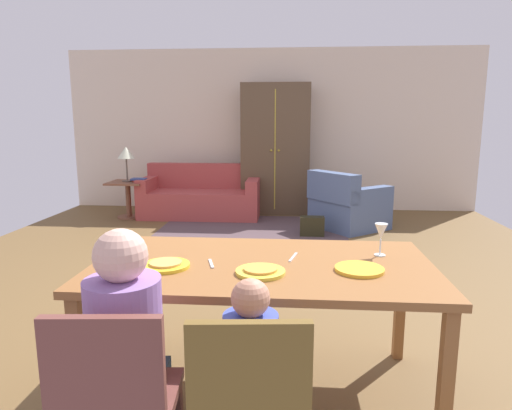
{
  "coord_description": "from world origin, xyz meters",
  "views": [
    {
      "loc": [
        0.37,
        -3.76,
        1.51
      ],
      "look_at": [
        0.09,
        -0.23,
        0.85
      ],
      "focal_mm": 31.7,
      "sensor_mm": 36.0,
      "label": 1
    }
  ],
  "objects_px": {
    "dining_table": "(263,274)",
    "dining_chair_child": "(249,406)",
    "armchair": "(347,206)",
    "side_table": "(128,194)",
    "plate_near_woman": "(359,269)",
    "table_lamp": "(126,154)",
    "dining_chair_man": "(116,399)",
    "person_child": "(251,393)",
    "book_upper": "(139,179)",
    "couch": "(201,197)",
    "book_lower": "(140,181)",
    "plate_near_man": "(166,266)",
    "wine_glass": "(381,233)",
    "person_man": "(130,368)",
    "armoire": "(276,149)",
    "handbag": "(312,226)",
    "plate_near_child": "(260,272)"
  },
  "relations": [
    {
      "from": "person_child",
      "to": "side_table",
      "type": "bearing_deg",
      "value": 114.99
    },
    {
      "from": "plate_near_man",
      "to": "wine_glass",
      "type": "height_order",
      "value": "wine_glass"
    },
    {
      "from": "wine_glass",
      "to": "table_lamp",
      "type": "bearing_deg",
      "value": 125.52
    },
    {
      "from": "plate_near_woman",
      "to": "handbag",
      "type": "relative_size",
      "value": 0.78
    },
    {
      "from": "person_child",
      "to": "person_man",
      "type": "bearing_deg",
      "value": 179.41
    },
    {
      "from": "person_man",
      "to": "armchair",
      "type": "relative_size",
      "value": 0.92
    },
    {
      "from": "wine_glass",
      "to": "side_table",
      "type": "relative_size",
      "value": 0.32
    },
    {
      "from": "book_lower",
      "to": "handbag",
      "type": "bearing_deg",
      "value": -18.93
    },
    {
      "from": "dining_chair_man",
      "to": "wine_glass",
      "type": "bearing_deg",
      "value": 42.14
    },
    {
      "from": "person_man",
      "to": "side_table",
      "type": "relative_size",
      "value": 1.91
    },
    {
      "from": "person_child",
      "to": "couch",
      "type": "bearing_deg",
      "value": 103.42
    },
    {
      "from": "plate_near_woman",
      "to": "book_lower",
      "type": "height_order",
      "value": "plate_near_woman"
    },
    {
      "from": "couch",
      "to": "book_upper",
      "type": "height_order",
      "value": "couch"
    },
    {
      "from": "dining_table",
      "to": "dining_chair_child",
      "type": "distance_m",
      "value": 0.88
    },
    {
      "from": "plate_near_woman",
      "to": "table_lamp",
      "type": "height_order",
      "value": "table_lamp"
    },
    {
      "from": "dining_table",
      "to": "dining_chair_child",
      "type": "height_order",
      "value": "dining_chair_child"
    },
    {
      "from": "plate_near_man",
      "to": "book_upper",
      "type": "xyz_separation_m",
      "value": [
        -1.72,
        4.57,
        -0.15
      ]
    },
    {
      "from": "dining_table",
      "to": "wine_glass",
      "type": "relative_size",
      "value": 9.77
    },
    {
      "from": "person_man",
      "to": "table_lamp",
      "type": "relative_size",
      "value": 2.05
    },
    {
      "from": "dining_table",
      "to": "person_child",
      "type": "distance_m",
      "value": 0.74
    },
    {
      "from": "dining_table",
      "to": "book_upper",
      "type": "height_order",
      "value": "dining_table"
    },
    {
      "from": "book_lower",
      "to": "handbag",
      "type": "relative_size",
      "value": 0.69
    },
    {
      "from": "handbag",
      "to": "side_table",
      "type": "bearing_deg",
      "value": 162.38
    },
    {
      "from": "armoire",
      "to": "person_man",
      "type": "bearing_deg",
      "value": -93.75
    },
    {
      "from": "dining_table",
      "to": "book_upper",
      "type": "bearing_deg",
      "value": 116.51
    },
    {
      "from": "plate_near_man",
      "to": "handbag",
      "type": "bearing_deg",
      "value": 75.88
    },
    {
      "from": "plate_near_man",
      "to": "book_lower",
      "type": "distance_m",
      "value": 4.9
    },
    {
      "from": "plate_near_man",
      "to": "couch",
      "type": "height_order",
      "value": "couch"
    },
    {
      "from": "dining_table",
      "to": "table_lamp",
      "type": "height_order",
      "value": "table_lamp"
    },
    {
      "from": "table_lamp",
      "to": "side_table",
      "type": "bearing_deg",
      "value": -45.0
    },
    {
      "from": "plate_near_man",
      "to": "dining_chair_man",
      "type": "relative_size",
      "value": 0.29
    },
    {
      "from": "dining_chair_man",
      "to": "couch",
      "type": "xyz_separation_m",
      "value": [
        -0.8,
        5.58,
        -0.19
      ]
    },
    {
      "from": "armchair",
      "to": "side_table",
      "type": "height_order",
      "value": "armchair"
    },
    {
      "from": "wine_glass",
      "to": "person_man",
      "type": "xyz_separation_m",
      "value": [
        -1.16,
        -0.86,
        -0.38
      ]
    },
    {
      "from": "armchair",
      "to": "table_lamp",
      "type": "bearing_deg",
      "value": 172.6
    },
    {
      "from": "handbag",
      "to": "plate_near_man",
      "type": "bearing_deg",
      "value": -104.12
    },
    {
      "from": "plate_near_child",
      "to": "wine_glass",
      "type": "xyz_separation_m",
      "value": [
        0.65,
        0.36,
        0.12
      ]
    },
    {
      "from": "dining_chair_man",
      "to": "person_child",
      "type": "height_order",
      "value": "person_child"
    },
    {
      "from": "plate_near_child",
      "to": "dining_table",
      "type": "bearing_deg",
      "value": 90.0
    },
    {
      "from": "armoire",
      "to": "handbag",
      "type": "relative_size",
      "value": 6.56
    },
    {
      "from": "plate_near_woman",
      "to": "person_man",
      "type": "bearing_deg",
      "value": -149.83
    },
    {
      "from": "side_table",
      "to": "plate_near_woman",
      "type": "bearing_deg",
      "value": -57.54
    },
    {
      "from": "dining_chair_man",
      "to": "dining_chair_child",
      "type": "xyz_separation_m",
      "value": [
        0.5,
        0.0,
        0.0
      ]
    },
    {
      "from": "plate_near_child",
      "to": "armchair",
      "type": "bearing_deg",
      "value": 77.48
    },
    {
      "from": "plate_near_child",
      "to": "person_child",
      "type": "bearing_deg",
      "value": -90.32
    },
    {
      "from": "dining_chair_child",
      "to": "side_table",
      "type": "bearing_deg",
      "value": 114.38
    },
    {
      "from": "person_man",
      "to": "side_table",
      "type": "height_order",
      "value": "person_man"
    },
    {
      "from": "plate_near_man",
      "to": "person_child",
      "type": "relative_size",
      "value": 0.27
    },
    {
      "from": "plate_near_man",
      "to": "couch",
      "type": "relative_size",
      "value": 0.13
    },
    {
      "from": "dining_chair_man",
      "to": "book_upper",
      "type": "height_order",
      "value": "dining_chair_man"
    }
  ]
}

